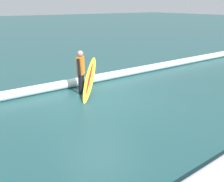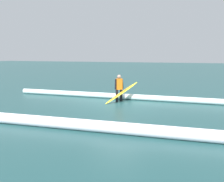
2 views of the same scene
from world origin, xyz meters
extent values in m
plane|color=#204B4C|center=(0.00, 0.00, 0.00)|extent=(131.77, 131.77, 0.00)
cylinder|color=black|center=(0.09, -0.94, 0.34)|extent=(0.14, 0.14, 0.68)
cylinder|color=black|center=(0.28, -0.74, 0.34)|extent=(0.14, 0.14, 0.68)
cube|color=orange|center=(0.18, -0.84, 0.99)|extent=(0.38, 0.39, 0.62)
sphere|color=gray|center=(0.18, -0.84, 1.40)|extent=(0.22, 0.22, 0.22)
cylinder|color=black|center=(0.04, -1.00, 0.99)|extent=(0.09, 0.23, 0.58)
cylinder|color=black|center=(0.33, -0.68, 0.99)|extent=(0.09, 0.15, 0.58)
ellipsoid|color=yellow|center=(-0.04, -0.63, 0.54)|extent=(1.59, 1.79, 1.11)
ellipsoid|color=red|center=(-0.04, -0.63, 0.54)|extent=(1.18, 1.35, 0.90)
cylinder|color=white|center=(-2.96, -1.66, 0.16)|extent=(20.27, 0.62, 0.32)
camera|label=1|loc=(4.25, 6.86, 3.01)|focal=40.96mm
camera|label=2|loc=(-4.17, 12.56, 2.66)|focal=40.78mm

